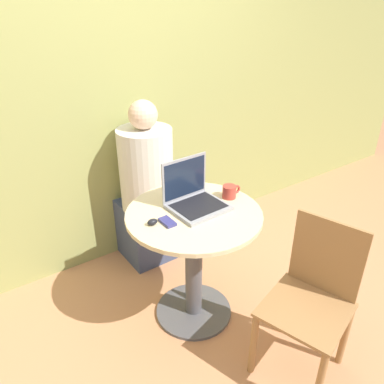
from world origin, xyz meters
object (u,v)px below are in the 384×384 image
(laptop, at_px, (194,197))
(chair_empty, at_px, (312,299))
(person_seated, at_px, (144,196))
(cell_phone, at_px, (167,222))

(laptop, relative_size, chair_empty, 0.37)
(laptop, distance_m, person_seated, 0.73)
(person_seated, bearing_deg, cell_phone, -107.94)
(laptop, xyz_separation_m, chair_empty, (0.25, -0.69, -0.36))
(cell_phone, relative_size, person_seated, 0.08)
(laptop, xyz_separation_m, person_seated, (0.02, 0.67, -0.29))
(chair_empty, relative_size, person_seated, 0.69)
(laptop, relative_size, person_seated, 0.26)
(chair_empty, bearing_deg, person_seated, 99.94)
(cell_phone, bearing_deg, person_seated, 72.06)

